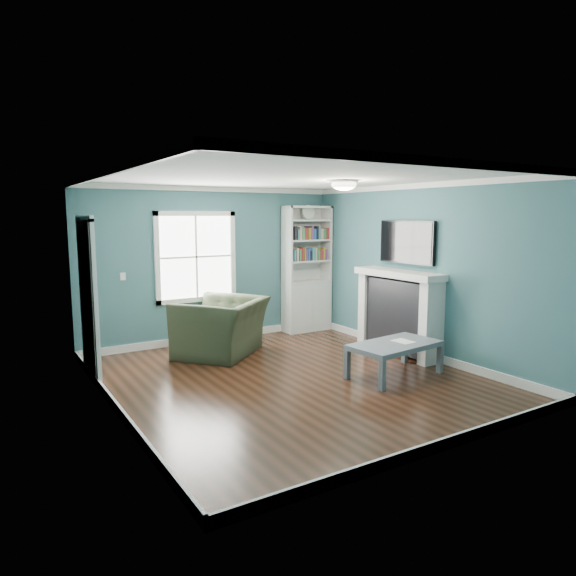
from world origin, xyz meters
TOP-DOWN VIEW (x-y plane):
  - floor at (0.00, 0.00)m, footprint 5.00×5.00m
  - room_walls at (0.00, 0.00)m, footprint 5.00×5.00m
  - trim at (0.00, 0.00)m, footprint 4.50×5.00m
  - window at (-0.30, 2.49)m, footprint 1.40×0.06m
  - bookshelf at (1.77, 2.30)m, footprint 0.90×0.35m
  - fireplace at (2.08, 0.20)m, footprint 0.44×1.58m
  - tv at (2.20, 0.20)m, footprint 0.06×1.10m
  - door at (-2.22, 1.40)m, footprint 0.12×0.98m
  - ceiling_fixture at (0.90, 0.10)m, footprint 0.38×0.38m
  - light_switch at (-1.50, 2.48)m, footprint 0.08×0.01m
  - recliner at (-0.26, 1.60)m, footprint 1.56×1.51m
  - coffee_table at (1.25, -0.60)m, footprint 1.30×0.81m
  - paper_sheet at (1.40, -0.60)m, footprint 0.24×0.29m

SIDE VIEW (x-z plane):
  - floor at x=0.00m, z-range 0.00..0.00m
  - coffee_table at x=1.25m, z-range 0.17..0.62m
  - paper_sheet at x=1.40m, z-range 0.45..0.45m
  - recliner at x=-0.26m, z-range 0.00..1.15m
  - fireplace at x=2.08m, z-range -0.01..1.29m
  - bookshelf at x=1.77m, z-range -0.23..2.08m
  - door at x=-2.22m, z-range -0.01..2.16m
  - light_switch at x=-1.50m, z-range 1.14..1.26m
  - trim at x=0.00m, z-range -0.06..2.54m
  - window at x=-0.30m, z-range 0.70..2.20m
  - room_walls at x=0.00m, z-range -0.92..4.08m
  - tv at x=2.20m, z-range 1.40..2.05m
  - ceiling_fixture at x=0.90m, z-range 2.47..2.63m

